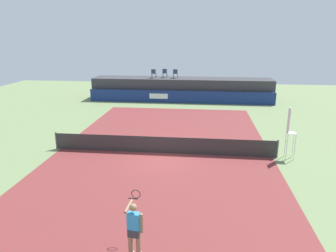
# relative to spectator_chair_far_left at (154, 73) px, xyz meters

# --- Properties ---
(ground_plane) EXTENTS (48.00, 48.00, 0.00)m
(ground_plane) POSITION_rel_spectator_chair_far_left_xyz_m (2.83, -12.05, -2.69)
(ground_plane) COLOR #6B7F51
(court_inner) EXTENTS (12.00, 22.00, 0.00)m
(court_inner) POSITION_rel_spectator_chair_far_left_xyz_m (2.83, -15.05, -2.69)
(court_inner) COLOR maroon
(court_inner) RESTS_ON ground
(sponsor_wall) EXTENTS (18.00, 0.22, 1.20)m
(sponsor_wall) POSITION_rel_spectator_chair_far_left_xyz_m (2.82, -1.55, -2.09)
(sponsor_wall) COLOR navy
(sponsor_wall) RESTS_ON ground
(spectator_platform) EXTENTS (18.00, 2.80, 2.20)m
(spectator_platform) POSITION_rel_spectator_chair_far_left_xyz_m (2.83, 0.25, -1.59)
(spectator_platform) COLOR #38383D
(spectator_platform) RESTS_ON ground
(spectator_chair_far_left) EXTENTS (0.45, 0.45, 0.89)m
(spectator_chair_far_left) POSITION_rel_spectator_chair_far_left_xyz_m (0.00, 0.00, 0.00)
(spectator_chair_far_left) COLOR #2D3D56
(spectator_chair_far_left) RESTS_ON spectator_platform
(spectator_chair_left) EXTENTS (0.45, 0.45, 0.89)m
(spectator_chair_left) POSITION_rel_spectator_chair_far_left_xyz_m (1.08, 0.46, 0.00)
(spectator_chair_left) COLOR #2D3D56
(spectator_chair_left) RESTS_ON spectator_platform
(spectator_chair_center) EXTENTS (0.46, 0.46, 0.89)m
(spectator_chair_center) POSITION_rel_spectator_chair_far_left_xyz_m (2.18, 0.17, 0.00)
(spectator_chair_center) COLOR #2D3D56
(spectator_chair_center) RESTS_ON spectator_platform
(umpire_chair) EXTENTS (0.46, 0.46, 2.76)m
(umpire_chair) POSITION_rel_spectator_chair_far_left_xyz_m (9.56, -15.04, -1.11)
(umpire_chair) COLOR white
(umpire_chair) RESTS_ON ground
(tennis_net) EXTENTS (12.40, 0.02, 0.95)m
(tennis_net) POSITION_rel_spectator_chair_far_left_xyz_m (2.83, -15.05, -2.22)
(tennis_net) COLOR #2D2D2D
(tennis_net) RESTS_ON ground
(net_post_near) EXTENTS (0.10, 0.10, 1.00)m
(net_post_near) POSITION_rel_spectator_chair_far_left_xyz_m (-3.37, -15.05, -2.19)
(net_post_near) COLOR #4C4C51
(net_post_near) RESTS_ON ground
(net_post_far) EXTENTS (0.10, 0.10, 1.00)m
(net_post_far) POSITION_rel_spectator_chair_far_left_xyz_m (9.03, -15.05, -2.19)
(net_post_far) COLOR #4C4C51
(net_post_far) RESTS_ON ground
(tennis_player) EXTENTS (0.60, 1.17, 1.77)m
(tennis_player) POSITION_rel_spectator_chair_far_left_xyz_m (3.09, -23.55, -1.73)
(tennis_player) COLOR white
(tennis_player) RESTS_ON court_inner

